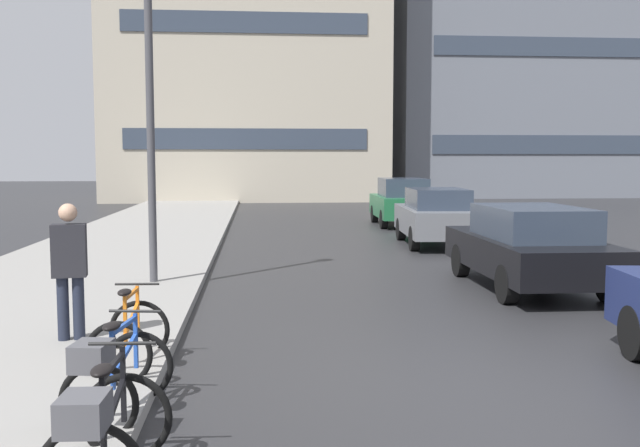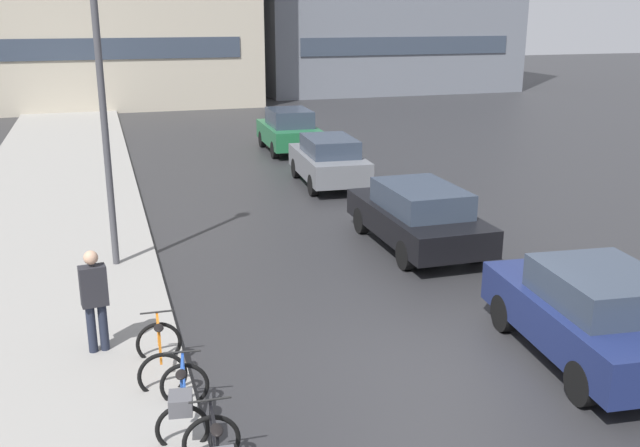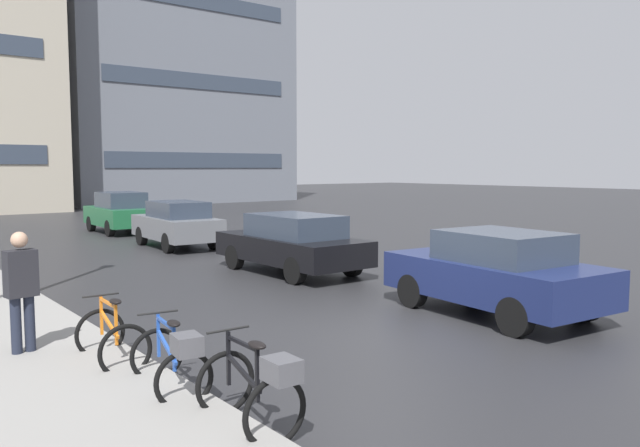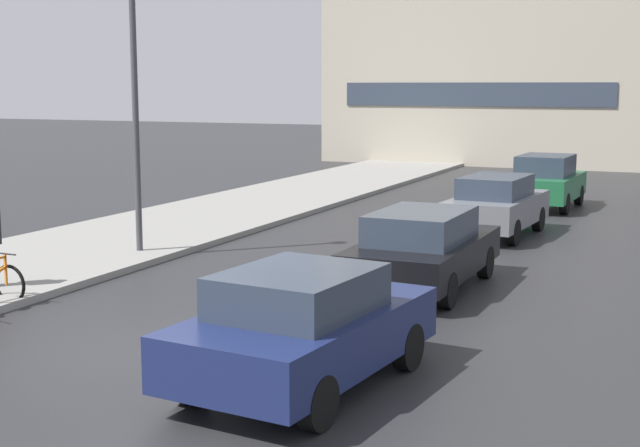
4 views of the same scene
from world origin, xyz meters
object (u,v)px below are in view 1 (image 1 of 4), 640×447
at_px(car_green, 402,202).
at_px(streetlamp, 149,66).
at_px(car_black, 529,246).
at_px(pedestrian, 70,268).
at_px(bicycle_third, 130,338).
at_px(car_grey, 436,216).
at_px(bicycle_nearest, 105,433).
at_px(bicycle_second, 114,373).

height_order(car_green, streetlamp, streetlamp).
bearing_deg(car_black, pedestrian, -153.21).
xyz_separation_m(bicycle_third, pedestrian, (-0.87, 0.99, 0.63)).
bearing_deg(bicycle_third, car_grey, 60.72).
bearing_deg(pedestrian, car_green, 65.20).
distance_m(bicycle_nearest, car_black, 9.64).
xyz_separation_m(pedestrian, streetlamp, (0.40, 4.12, 2.95)).
bearing_deg(bicycle_second, pedestrian, 111.55).
height_order(bicycle_second, streetlamp, streetlamp).
bearing_deg(bicycle_third, bicycle_nearest, -83.11).
height_order(bicycle_second, car_grey, car_grey).
bearing_deg(pedestrian, bicycle_second, -68.45).
height_order(car_black, car_grey, car_grey).
bearing_deg(streetlamp, car_green, 59.46).
relative_size(bicycle_nearest, streetlamp, 0.21).
distance_m(bicycle_third, car_black, 7.80).
xyz_separation_m(car_grey, streetlamp, (-6.69, -5.98, 3.17)).
relative_size(car_grey, pedestrian, 2.26).
bearing_deg(pedestrian, car_grey, 54.93).
xyz_separation_m(bicycle_nearest, bicycle_third, (-0.36, 3.00, -0.10)).
height_order(bicycle_nearest, bicycle_third, bicycle_nearest).
relative_size(bicycle_third, car_grey, 0.28).
relative_size(car_grey, streetlamp, 0.64).
relative_size(bicycle_second, bicycle_third, 1.27).
relative_size(bicycle_second, pedestrian, 0.80).
bearing_deg(car_grey, bicycle_third, -119.28).
relative_size(bicycle_nearest, bicycle_second, 0.93).
distance_m(car_black, streetlamp, 7.49).
relative_size(pedestrian, streetlamp, 0.29).
height_order(bicycle_second, car_black, car_black).
distance_m(car_black, car_green, 12.27).
bearing_deg(bicycle_nearest, car_grey, 67.43).
bearing_deg(bicycle_third, pedestrian, 131.40).
bearing_deg(car_grey, car_black, -89.40).
distance_m(car_grey, streetlamp, 9.52).
relative_size(bicycle_second, car_black, 0.33).
distance_m(bicycle_nearest, pedestrian, 4.21).
bearing_deg(bicycle_second, car_green, 71.09).
height_order(car_grey, streetlamp, streetlamp).
bearing_deg(bicycle_nearest, car_black, 52.08).
bearing_deg(car_black, bicycle_nearest, -127.92).
height_order(bicycle_nearest, car_black, car_black).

